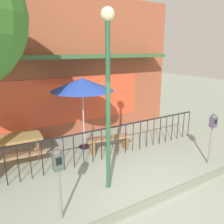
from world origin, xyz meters
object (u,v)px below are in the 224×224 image
object	(u,v)px
parking_meter_far	(58,166)
street_lamp	(108,78)
patio_umbrella	(82,85)
picnic_table_left	(8,144)
parking_meter_near	(213,126)
patio_bench	(109,141)

from	to	relation	value
parking_meter_far	street_lamp	size ratio (longest dim) A/B	0.37
parking_meter_far	patio_umbrella	bearing A→B (deg)	58.20
patio_umbrella	parking_meter_far	xyz separation A→B (m)	(-1.71, -2.76, -0.98)
picnic_table_left	patio_umbrella	distance (m)	2.72
picnic_table_left	parking_meter_near	distance (m)	5.71
picnic_table_left	patio_bench	world-z (taller)	picnic_table_left
picnic_table_left	patio_bench	distance (m)	2.95
parking_meter_near	street_lamp	world-z (taller)	street_lamp
parking_meter_near	patio_bench	bearing A→B (deg)	133.29
picnic_table_left	parking_meter_near	world-z (taller)	parking_meter_near
patio_bench	picnic_table_left	bearing A→B (deg)	165.64
picnic_table_left	street_lamp	xyz separation A→B (m)	(1.86, -2.41, 1.97)
parking_meter_near	street_lamp	xyz separation A→B (m)	(-3.03, 0.48, 1.44)
parking_meter_far	street_lamp	world-z (taller)	street_lamp
picnic_table_left	parking_meter_far	distance (m)	2.94
patio_bench	street_lamp	size ratio (longest dim) A/B	0.36
parking_meter_near	street_lamp	size ratio (longest dim) A/B	0.37
picnic_table_left	patio_bench	size ratio (longest dim) A/B	1.31
patio_bench	patio_umbrella	bearing A→B (deg)	131.44
picnic_table_left	parking_meter_far	world-z (taller)	parking_meter_far
picnic_table_left	parking_meter_far	xyz separation A→B (m)	(0.56, -2.84, 0.51)
picnic_table_left	patio_umbrella	xyz separation A→B (m)	(2.27, -0.08, 1.50)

